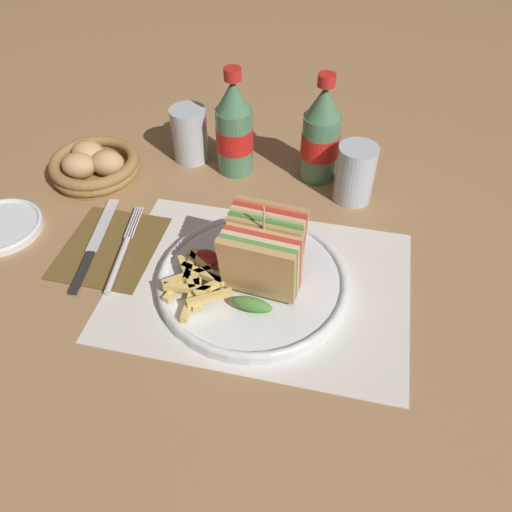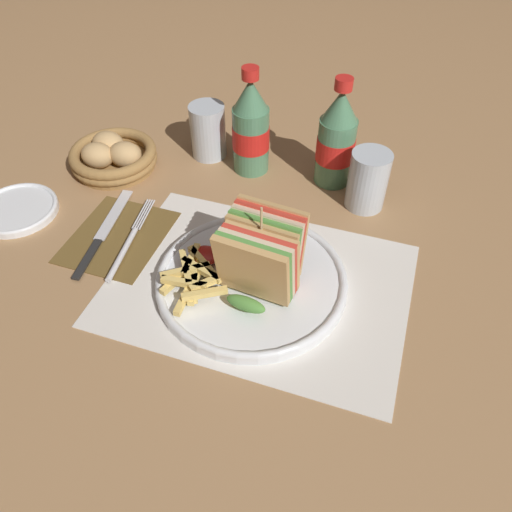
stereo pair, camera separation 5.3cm
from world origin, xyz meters
name	(u,v)px [view 2 (the right image)]	position (x,y,z in m)	size (l,w,h in m)	color
ground_plane	(243,288)	(0.00, 0.00, 0.00)	(4.00, 4.00, 0.00)	#9E754C
placemat	(258,284)	(0.02, 0.01, 0.00)	(0.43, 0.31, 0.00)	silver
plate_main	(252,280)	(0.01, 0.01, 0.01)	(0.28, 0.28, 0.02)	white
club_sandwich	(261,257)	(0.03, 0.01, 0.07)	(0.11, 0.12, 0.14)	tan
fries_pile	(193,278)	(-0.06, -0.03, 0.03)	(0.10, 0.12, 0.02)	#E5C166
ketchup_blob	(206,255)	(-0.06, 0.02, 0.03)	(0.04, 0.04, 0.02)	maroon
napkin	(118,236)	(-0.23, 0.04, 0.00)	(0.14, 0.17, 0.00)	brown
fork	(127,245)	(-0.20, 0.02, 0.01)	(0.04, 0.19, 0.01)	silver
knife	(103,232)	(-0.25, 0.04, 0.01)	(0.04, 0.21, 0.00)	black
coke_bottle_near	(251,129)	(-0.09, 0.29, 0.08)	(0.07, 0.07, 0.19)	#4C7F5B
coke_bottle_far	(336,140)	(0.06, 0.30, 0.08)	(0.07, 0.07, 0.19)	#4C7F5B
glass_near	(367,184)	(0.13, 0.25, 0.04)	(0.07, 0.07, 0.10)	silver
glass_far	(208,131)	(-0.18, 0.30, 0.05)	(0.07, 0.07, 0.10)	silver
bread_basket	(113,156)	(-0.33, 0.21, 0.02)	(0.16, 0.16, 0.06)	olive
side_saucer	(17,209)	(-0.42, 0.04, 0.01)	(0.13, 0.13, 0.01)	white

